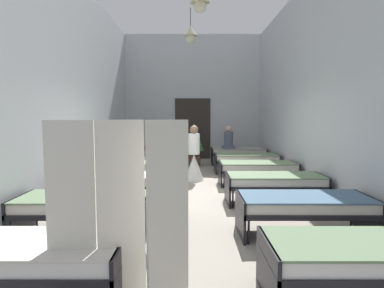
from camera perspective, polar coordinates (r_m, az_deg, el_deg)
ground_plane at (r=7.33m, az=0.00°, el=-9.00°), size 5.91×12.11×0.10m
room_shell at (r=8.33m, az=-0.03°, el=10.03°), size 5.71×11.71×4.89m
bed_left_row_0 at (r=3.55m, az=-27.94°, el=-17.02°), size 1.90×0.84×0.57m
bed_right_row_0 at (r=3.57m, az=28.35°, el=-16.88°), size 1.90×0.84×0.57m
bed_left_row_1 at (r=5.02m, az=-18.84°, el=-10.18°), size 1.90×0.84×0.57m
bed_right_row_1 at (r=5.04m, az=19.03°, el=-10.13°), size 1.90×0.84×0.57m
bed_left_row_2 at (r=6.59m, az=-14.15°, el=-6.41°), size 1.90×0.84×0.57m
bed_right_row_2 at (r=6.61m, az=14.19°, el=-6.39°), size 1.90×0.84×0.57m
bed_left_row_3 at (r=8.21m, az=-11.32°, el=-4.09°), size 1.90×0.84×0.57m
bed_right_row_3 at (r=8.22m, az=11.27°, el=-4.07°), size 1.90×0.84×0.57m
bed_left_row_4 at (r=9.85m, az=-9.44°, el=-2.53°), size 1.90×0.84×0.57m
bed_right_row_4 at (r=9.86m, az=9.32°, el=-2.52°), size 1.90×0.84×0.57m
bed_left_row_5 at (r=11.51m, az=-8.10°, el=-1.41°), size 1.90×0.84×0.57m
bed_right_row_5 at (r=11.52m, az=7.93°, el=-1.41°), size 1.90×0.84×0.57m
nurse_near_aisle at (r=8.60m, az=0.13°, el=-2.97°), size 0.52×0.52×1.49m
nurse_mid_aisle at (r=5.92m, az=-3.64°, el=-6.68°), size 0.52×0.52×1.49m
patient_seated_primary at (r=9.68m, az=-7.51°, el=-0.08°), size 0.44×0.44×0.80m
patient_seated_secondary at (r=11.39m, az=6.25°, el=0.71°), size 0.44×0.44×0.80m
potted_plant at (r=11.02m, az=0.24°, el=0.68°), size 0.63×0.63×1.45m
privacy_screen at (r=2.95m, az=-12.77°, el=-12.54°), size 1.22×0.29×1.70m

